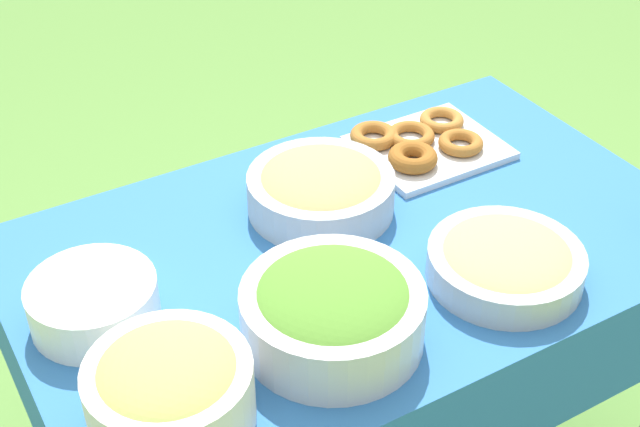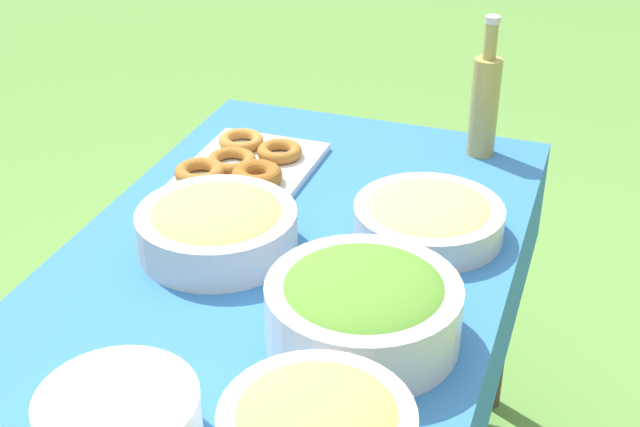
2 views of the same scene
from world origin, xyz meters
name	(u,v)px [view 2 (image 2 of 2)]	position (x,y,z in m)	size (l,w,h in m)	color
picnic_table	(285,305)	(0.00, 0.00, 0.65)	(1.32, 0.82, 0.76)	#2D6BB2
salad_bowl	(363,306)	(0.18, 0.21, 0.82)	(0.31, 0.31, 0.13)	silver
pasta_bowl	(429,217)	(-0.17, 0.23, 0.79)	(0.29, 0.29, 0.08)	#B2B7BC
donut_platter	(246,164)	(-0.30, -0.20, 0.78)	(0.32, 0.27, 0.05)	silver
plate_stack	(119,421)	(0.52, -0.04, 0.80)	(0.22, 0.22, 0.08)	white
olive_oil_bottle	(485,102)	(-0.56, 0.26, 0.88)	(0.06, 0.06, 0.32)	#998E4C
bread_bowl	(217,226)	(0.01, -0.13, 0.81)	(0.30, 0.30, 0.10)	#B2B7BC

